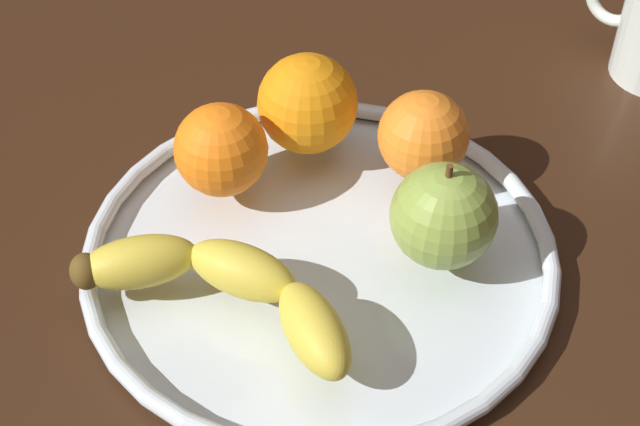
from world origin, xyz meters
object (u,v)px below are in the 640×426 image
object	(u,v)px
banana	(224,286)
orange_back_left	(423,136)
fruit_bowl	(320,254)
orange_center	(308,103)
apple	(444,216)
orange_front_left	(221,150)

from	to	relation	value
banana	orange_back_left	xyz separation A→B (cm)	(-1.67, -17.86, 1.51)
fruit_bowl	orange_center	bearing A→B (deg)	-44.07
banana	orange_center	bearing A→B (deg)	-81.72
banana	apple	xyz separation A→B (cm)	(-7.47, -12.20, 1.77)
orange_front_left	orange_back_left	bearing A→B (deg)	-132.69
apple	orange_front_left	distance (cm)	15.90
orange_front_left	orange_center	bearing A→B (deg)	-100.92
orange_center	orange_back_left	world-z (taller)	orange_center
fruit_bowl	orange_center	xyz separation A→B (cm)	(7.51, -7.27, 4.49)
fruit_bowl	apple	xyz separation A→B (cm)	(-6.32, -4.58, 4.33)
fruit_bowl	apple	size ratio (longest dim) A/B	4.12
banana	apple	world-z (taller)	apple
fruit_bowl	apple	world-z (taller)	apple
fruit_bowl	apple	bearing A→B (deg)	-144.09
fruit_bowl	apple	distance (cm)	8.93
orange_back_left	apple	bearing A→B (deg)	135.65
apple	orange_center	xyz separation A→B (cm)	(13.83, -2.69, 0.16)
orange_center	orange_back_left	bearing A→B (deg)	-159.68
orange_front_left	orange_back_left	world-z (taller)	orange_front_left
apple	orange_back_left	bearing A→B (deg)	-44.35
apple	orange_center	size ratio (longest dim) A/B	1.07
banana	orange_front_left	size ratio (longest dim) A/B	2.99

